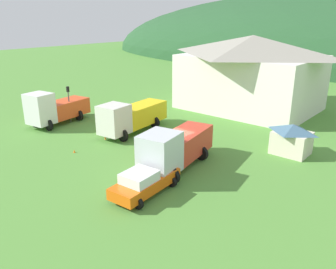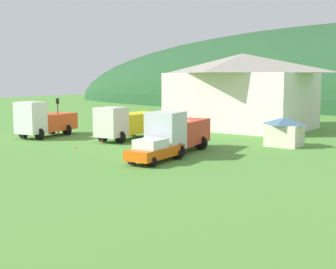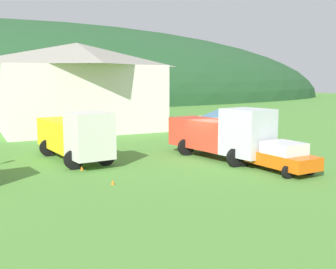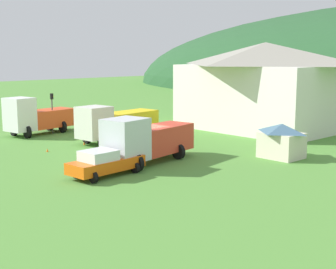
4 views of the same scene
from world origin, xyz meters
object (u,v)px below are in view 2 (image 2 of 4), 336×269
object	(u,v)px
traffic_cone_mid_row	(102,143)
tow_truck_silver	(177,132)
service_pickup_orange	(154,150)
traffic_cone_near_pickup	(75,148)
heavy_rig_white	(43,120)
traffic_light_west	(58,113)
play_shed_cream	(284,131)
flatbed_truck_yellow	(126,123)
depot_building	(242,90)

from	to	relation	value
traffic_cone_mid_row	tow_truck_silver	bearing A→B (deg)	-5.61
tow_truck_silver	traffic_cone_mid_row	world-z (taller)	tow_truck_silver
service_pickup_orange	traffic_cone_near_pickup	xyz separation A→B (m)	(-9.12, 1.19, -0.83)
heavy_rig_white	traffic_cone_mid_row	size ratio (longest dim) A/B	11.78
traffic_light_west	play_shed_cream	bearing A→B (deg)	16.87
heavy_rig_white	traffic_cone_near_pickup	world-z (taller)	heavy_rig_white
flatbed_truck_yellow	traffic_cone_near_pickup	size ratio (longest dim) A/B	16.23
play_shed_cream	service_pickup_orange	distance (m)	13.17
traffic_cone_mid_row	depot_building	bearing A→B (deg)	76.10
tow_truck_silver	traffic_cone_near_pickup	xyz separation A→B (m)	(-8.24, -2.83, -1.69)
heavy_rig_white	traffic_light_west	bearing A→B (deg)	157.44
tow_truck_silver	depot_building	bearing A→B (deg)	-177.74
heavy_rig_white	traffic_cone_near_pickup	bearing A→B (deg)	58.39
heavy_rig_white	traffic_cone_mid_row	bearing A→B (deg)	83.98
depot_building	traffic_light_west	world-z (taller)	depot_building
heavy_rig_white	flatbed_truck_yellow	size ratio (longest dim) A/B	0.85
flatbed_truck_yellow	tow_truck_silver	distance (m)	9.22
traffic_cone_near_pickup	traffic_cone_mid_row	world-z (taller)	traffic_cone_mid_row
play_shed_cream	heavy_rig_white	xyz separation A→B (m)	(-21.39, -7.90, 0.41)
heavy_rig_white	service_pickup_orange	world-z (taller)	heavy_rig_white
depot_building	traffic_cone_near_pickup	distance (m)	22.79
depot_building	flatbed_truck_yellow	bearing A→B (deg)	-105.08
traffic_light_west	traffic_cone_near_pickup	distance (m)	9.29
heavy_rig_white	tow_truck_silver	xyz separation A→B (m)	(16.19, -0.50, 0.00)
tow_truck_silver	traffic_cone_mid_row	distance (m)	8.99
traffic_light_west	heavy_rig_white	bearing A→B (deg)	-103.73
flatbed_truck_yellow	traffic_light_west	bearing A→B (deg)	-83.41
play_shed_cream	traffic_cone_mid_row	size ratio (longest dim) A/B	5.07
depot_building	traffic_cone_mid_row	distance (m)	19.36
depot_building	traffic_cone_mid_row	bearing A→B (deg)	-103.90
tow_truck_silver	play_shed_cream	bearing A→B (deg)	137.94
traffic_light_west	traffic_cone_near_pickup	bearing A→B (deg)	-32.74
tow_truck_silver	traffic_cone_near_pickup	bearing A→B (deg)	-81.30
flatbed_truck_yellow	traffic_cone_near_pickup	xyz separation A→B (m)	(0.17, -6.59, -1.62)
depot_building	heavy_rig_white	distance (m)	22.32
depot_building	tow_truck_silver	size ratio (longest dim) A/B	1.99
play_shed_cream	tow_truck_silver	xyz separation A→B (m)	(-5.21, -8.40, 0.41)
play_shed_cream	traffic_cone_mid_row	xyz separation A→B (m)	(-14.00, -7.54, -1.28)
flatbed_truck_yellow	traffic_light_west	size ratio (longest dim) A/B	2.16
service_pickup_orange	depot_building	bearing A→B (deg)	-171.99
traffic_light_west	traffic_cone_near_pickup	xyz separation A→B (m)	(7.57, -4.86, -2.33)
service_pickup_orange	traffic_cone_mid_row	bearing A→B (deg)	-121.32
play_shed_cream	tow_truck_silver	bearing A→B (deg)	-121.78
heavy_rig_white	traffic_light_west	xyz separation A→B (m)	(0.37, 1.53, 0.64)
play_shed_cream	depot_building	bearing A→B (deg)	131.33
play_shed_cream	tow_truck_silver	distance (m)	9.89
tow_truck_silver	traffic_light_west	size ratio (longest dim) A/B	2.09
play_shed_cream	service_pickup_orange	size ratio (longest dim) A/B	0.59
play_shed_cream	flatbed_truck_yellow	bearing A→B (deg)	-161.16
traffic_cone_mid_row	traffic_cone_near_pickup	bearing A→B (deg)	-81.59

